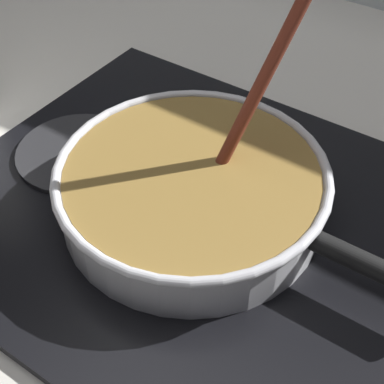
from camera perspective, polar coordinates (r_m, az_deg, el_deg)
ground at (r=0.61m, az=-14.69°, el=-10.87°), size 2.40×1.60×0.04m
hob_plate at (r=0.64m, az=-0.00°, el=-2.25°), size 0.56×0.48×0.01m
burner_ring at (r=0.63m, az=-0.00°, el=-1.63°), size 0.20×0.20×0.01m
spare_burner at (r=0.72m, az=-11.54°, el=3.98°), size 0.15×0.15×0.01m
cooking_pan at (r=0.61m, az=0.14°, el=0.32°), size 0.43×0.30×0.27m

